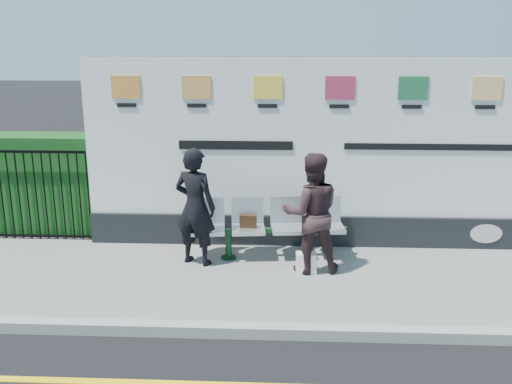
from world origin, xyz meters
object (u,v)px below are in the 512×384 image
(billboard, at_px, (336,167))
(woman_left, at_px, (195,207))
(bench, at_px, (268,242))
(woman_right, at_px, (311,213))

(billboard, bearing_deg, woman_left, -156.73)
(bench, relative_size, woman_right, 1.32)
(billboard, bearing_deg, woman_right, -111.45)
(woman_right, bearing_deg, woman_left, -13.61)
(billboard, xyz_separation_m, woman_right, (-0.44, -1.12, -0.42))
(woman_left, xyz_separation_m, woman_right, (1.70, -0.20, -0.01))
(billboard, relative_size, woman_right, 4.57)
(billboard, xyz_separation_m, woman_left, (-2.14, -0.92, -0.42))
(bench, bearing_deg, woman_left, -171.74)
(bench, distance_m, woman_left, 1.27)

